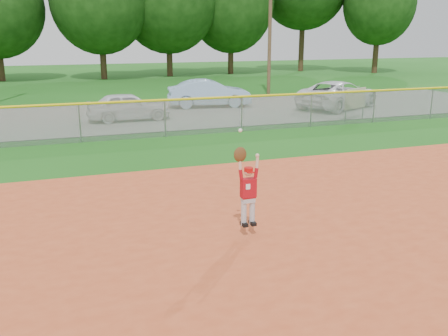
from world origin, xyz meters
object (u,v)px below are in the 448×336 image
Objects in this scene: sponsor_sign at (355,99)px; ballplayer at (247,187)px; car_white_a at (128,106)px; car_white_b at (339,95)px; car_blue at (209,93)px.

ballplayer reaches higher than sponsor_sign.
car_white_a is 2.45× the size of sponsor_sign.
sponsor_sign is (10.27, -3.52, 0.32)m from car_white_a.
ballplayer is (-10.17, -11.44, 0.07)m from sponsor_sign.
sponsor_sign is (-1.37, -3.65, 0.24)m from car_white_b.
car_blue is 2.90× the size of sponsor_sign.
car_white_b is (11.64, 0.13, 0.08)m from car_white_a.
car_white_a is at bearing 161.08° from sponsor_sign.
ballplayer is (-11.53, -15.09, 0.31)m from car_white_b.
car_white_a is at bearing 90.39° from ballplayer.
car_white_b is at bearing -104.59° from car_blue.
car_white_b is at bearing 69.49° from sponsor_sign.
car_white_b is 2.65× the size of ballplayer.
car_blue is 7.22m from car_white_b.
sponsor_sign is (5.25, -6.54, 0.23)m from car_blue.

